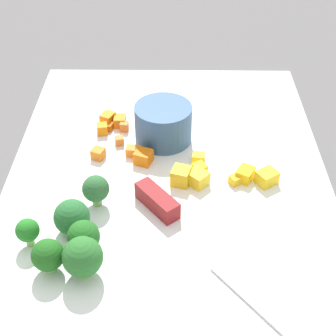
# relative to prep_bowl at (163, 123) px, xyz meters

# --- Properties ---
(ground_plane) EXTENTS (4.00, 4.00, 0.00)m
(ground_plane) POSITION_rel_prep_bowl_xyz_m (-0.07, -0.01, -0.04)
(ground_plane) COLOR #616060
(cutting_board) EXTENTS (0.51, 0.38, 0.01)m
(cutting_board) POSITION_rel_prep_bowl_xyz_m (-0.07, -0.01, -0.03)
(cutting_board) COLOR white
(cutting_board) RESTS_ON ground_plane
(prep_bowl) EXTENTS (0.07, 0.07, 0.05)m
(prep_bowl) POSITION_rel_prep_bowl_xyz_m (0.00, 0.00, 0.00)
(prep_bowl) COLOR #345985
(prep_bowl) RESTS_ON cutting_board
(chef_knife) EXTENTS (0.23, 0.19, 0.02)m
(chef_knife) POSITION_rel_prep_bowl_xyz_m (-0.17, -0.03, -0.02)
(chef_knife) COLOR silver
(chef_knife) RESTS_ON cutting_board
(carrot_dice_0) EXTENTS (0.02, 0.02, 0.01)m
(carrot_dice_0) POSITION_rel_prep_bowl_xyz_m (0.03, 0.06, -0.02)
(carrot_dice_0) COLOR orange
(carrot_dice_0) RESTS_ON cutting_board
(carrot_dice_1) EXTENTS (0.02, 0.02, 0.01)m
(carrot_dice_1) POSITION_rel_prep_bowl_xyz_m (-0.04, 0.08, -0.02)
(carrot_dice_1) COLOR orange
(carrot_dice_1) RESTS_ON cutting_board
(carrot_dice_2) EXTENTS (0.01, 0.02, 0.01)m
(carrot_dice_2) POSITION_rel_prep_bowl_xyz_m (-0.03, 0.04, -0.02)
(carrot_dice_2) COLOR orange
(carrot_dice_2) RESTS_ON cutting_board
(carrot_dice_3) EXTENTS (0.02, 0.01, 0.01)m
(carrot_dice_3) POSITION_rel_prep_bowl_xyz_m (0.04, 0.02, -0.02)
(carrot_dice_3) COLOR orange
(carrot_dice_3) RESTS_ON cutting_board
(carrot_dice_4) EXTENTS (0.02, 0.02, 0.02)m
(carrot_dice_4) POSITION_rel_prep_bowl_xyz_m (0.03, 0.08, -0.02)
(carrot_dice_4) COLOR orange
(carrot_dice_4) RESTS_ON cutting_board
(carrot_dice_5) EXTENTS (0.01, 0.01, 0.01)m
(carrot_dice_5) POSITION_rel_prep_bowl_xyz_m (-0.01, 0.06, -0.02)
(carrot_dice_5) COLOR orange
(carrot_dice_5) RESTS_ON cutting_board
(carrot_dice_6) EXTENTS (0.02, 0.01, 0.01)m
(carrot_dice_6) POSITION_rel_prep_bowl_xyz_m (0.02, 0.07, -0.02)
(carrot_dice_6) COLOR orange
(carrot_dice_6) RESTS_ON cutting_board
(carrot_dice_7) EXTENTS (0.02, 0.02, 0.01)m
(carrot_dice_7) POSITION_rel_prep_bowl_xyz_m (0.01, 0.08, -0.02)
(carrot_dice_7) COLOR orange
(carrot_dice_7) RESTS_ON cutting_board
(carrot_dice_8) EXTENTS (0.03, 0.03, 0.02)m
(carrot_dice_8) POSITION_rel_prep_bowl_xyz_m (-0.05, 0.02, -0.02)
(carrot_dice_8) COLOR orange
(carrot_dice_8) RESTS_ON cutting_board
(carrot_dice_9) EXTENTS (0.01, 0.01, 0.01)m
(carrot_dice_9) POSITION_rel_prep_bowl_xyz_m (0.02, 0.05, -0.02)
(carrot_dice_9) COLOR orange
(carrot_dice_9) RESTS_ON cutting_board
(pepper_dice_0) EXTENTS (0.02, 0.02, 0.01)m
(pepper_dice_0) POSITION_rel_prep_bowl_xyz_m (-0.09, -0.08, -0.02)
(pepper_dice_0) COLOR yellow
(pepper_dice_0) RESTS_ON cutting_board
(pepper_dice_1) EXTENTS (0.03, 0.03, 0.02)m
(pepper_dice_1) POSITION_rel_prep_bowl_xyz_m (-0.09, -0.04, -0.02)
(pepper_dice_1) COLOR yellow
(pepper_dice_1) RESTS_ON cutting_board
(pepper_dice_2) EXTENTS (0.02, 0.02, 0.02)m
(pepper_dice_2) POSITION_rel_prep_bowl_xyz_m (-0.07, -0.04, -0.02)
(pepper_dice_2) COLOR yellow
(pepper_dice_2) RESTS_ON cutting_board
(pepper_dice_3) EXTENTS (0.02, 0.02, 0.01)m
(pepper_dice_3) POSITION_rel_prep_bowl_xyz_m (-0.05, -0.04, -0.02)
(pepper_dice_3) COLOR yellow
(pepper_dice_3) RESTS_ON cutting_board
(pepper_dice_4) EXTENTS (0.03, 0.03, 0.02)m
(pepper_dice_4) POSITION_rel_prep_bowl_xyz_m (-0.09, -0.02, -0.01)
(pepper_dice_4) COLOR yellow
(pepper_dice_4) RESTS_ON cutting_board
(pepper_dice_5) EXTENTS (0.03, 0.03, 0.01)m
(pepper_dice_5) POSITION_rel_prep_bowl_xyz_m (-0.08, -0.10, -0.02)
(pepper_dice_5) COLOR yellow
(pepper_dice_5) RESTS_ON cutting_board
(pepper_dice_6) EXTENTS (0.03, 0.03, 0.02)m
(pepper_dice_6) POSITION_rel_prep_bowl_xyz_m (-0.09, -0.12, -0.02)
(pepper_dice_6) COLOR yellow
(pepper_dice_6) RESTS_ON cutting_board
(broccoli_floret_0) EXTENTS (0.03, 0.03, 0.04)m
(broccoli_floret_0) POSITION_rel_prep_bowl_xyz_m (-0.19, 0.08, -0.01)
(broccoli_floret_0) COLOR #8AB76C
(broccoli_floret_0) RESTS_ON cutting_board
(broccoli_floret_1) EXTENTS (0.04, 0.04, 0.04)m
(broccoli_floret_1) POSITION_rel_prep_bowl_xyz_m (-0.22, 0.07, -0.00)
(broccoli_floret_1) COLOR #88C463
(broccoli_floret_1) RESTS_ON cutting_board
(broccoli_floret_2) EXTENTS (0.02, 0.02, 0.03)m
(broccoli_floret_2) POSITION_rel_prep_bowl_xyz_m (-0.18, 0.13, -0.00)
(broccoli_floret_2) COLOR #8FB968
(broccoli_floret_2) RESTS_ON cutting_board
(broccoli_floret_3) EXTENTS (0.03, 0.03, 0.04)m
(broccoli_floret_3) POSITION_rel_prep_bowl_xyz_m (-0.12, 0.07, -0.00)
(broccoli_floret_3) COLOR #80B261
(broccoli_floret_3) RESTS_ON cutting_board
(broccoli_floret_4) EXTENTS (0.04, 0.04, 0.04)m
(broccoli_floret_4) POSITION_rel_prep_bowl_xyz_m (-0.16, 0.09, -0.01)
(broccoli_floret_4) COLOR #85B768
(broccoli_floret_4) RESTS_ON cutting_board
(broccoli_floret_5) EXTENTS (0.03, 0.03, 0.04)m
(broccoli_floret_5) POSITION_rel_prep_bowl_xyz_m (-0.22, 0.11, -0.00)
(broccoli_floret_5) COLOR #82BE67
(broccoli_floret_5) RESTS_ON cutting_board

